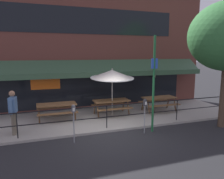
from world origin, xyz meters
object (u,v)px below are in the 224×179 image
patio_umbrella_centre (112,74)px  parking_meter_far (145,106)px  street_sign_pole (154,84)px  picnic_table_centre (111,103)px  picnic_table_left (57,107)px  picnic_table_right (159,100)px  parking_meter_near (73,112)px  pedestrian_walking (13,110)px

patio_umbrella_centre → parking_meter_far: 2.79m
patio_umbrella_centre → street_sign_pole: (0.91, -2.46, -0.18)m
picnic_table_centre → street_sign_pole: street_sign_pole is taller
picnic_table_left → parking_meter_far: parking_meter_far is taller
picnic_table_right → parking_meter_near: size_ratio=1.27×
picnic_table_centre → patio_umbrella_centre: bearing=-90.0°
patio_umbrella_centre → parking_meter_near: bearing=-132.1°
picnic_table_right → street_sign_pole: 3.32m
patio_umbrella_centre → parking_meter_far: patio_umbrella_centre is taller
pedestrian_walking → picnic_table_centre: bearing=16.8°
picnic_table_left → picnic_table_right: same height
picnic_table_right → street_sign_pole: bearing=-125.9°
picnic_table_left → patio_umbrella_centre: (2.70, -0.20, 1.47)m
parking_meter_far → street_sign_pole: street_sign_pole is taller
patio_umbrella_centre → parking_meter_far: bearing=-78.9°
picnic_table_centre → picnic_table_right: size_ratio=1.00×
pedestrian_walking → parking_meter_far: 5.10m
pedestrian_walking → street_sign_pole: bearing=-13.2°
parking_meter_near → street_sign_pole: size_ratio=0.36×
picnic_table_right → patio_umbrella_centre: size_ratio=0.76×
picnic_table_right → street_sign_pole: street_sign_pole is taller
picnic_table_left → patio_umbrella_centre: patio_umbrella_centre is taller
patio_umbrella_centre → picnic_table_centre: bearing=90.0°
picnic_table_left → parking_meter_far: bearing=-40.6°
patio_umbrella_centre → street_sign_pole: bearing=-69.8°
picnic_table_right → pedestrian_walking: (-7.13, -1.22, 0.35)m
patio_umbrella_centre → parking_meter_near: size_ratio=1.67×
picnic_table_centre → pedestrian_walking: size_ratio=1.05×
picnic_table_centre → parking_meter_near: 3.62m
parking_meter_near → patio_umbrella_centre: bearing=47.9°
picnic_table_centre → picnic_table_right: bearing=-2.3°
parking_meter_near → parking_meter_far: size_ratio=1.00×
picnic_table_centre → parking_meter_near: (-2.34, -2.72, 0.44)m
street_sign_pole → parking_meter_far: bearing=-168.6°
patio_umbrella_centre → parking_meter_near: patio_umbrella_centre is taller
parking_meter_near → parking_meter_far: same height
picnic_table_centre → patio_umbrella_centre: (0.00, -0.12, 1.47)m
picnic_table_centre → street_sign_pole: 3.03m
picnic_table_right → parking_meter_far: size_ratio=1.27×
pedestrian_walking → picnic_table_left: bearing=39.1°
picnic_table_centre → patio_umbrella_centre: 1.48m
pedestrian_walking → parking_meter_far: bearing=-15.2°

